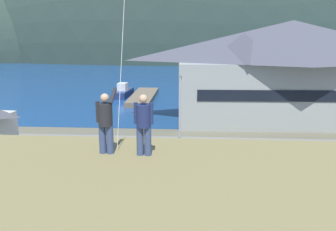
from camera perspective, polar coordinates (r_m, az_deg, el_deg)
ground_plane at (r=21.15m, az=-1.89°, el=-14.70°), size 600.00×600.00×0.00m
parking_lot_pad at (r=25.65m, az=-0.74°, el=-9.46°), size 40.00×20.00×0.10m
bay_water at (r=79.29m, az=2.54°, el=5.71°), size 360.00×84.00×0.03m
far_hill_east_peak at (r=129.42m, az=1.98°, el=8.45°), size 146.52×47.56×90.33m
far_hill_center_saddle at (r=136.45m, az=6.88°, el=8.59°), size 101.94×50.23×69.40m
harbor_lodge at (r=42.37m, az=18.10°, el=6.71°), size 25.45×11.08×10.79m
wharf_dock at (r=54.68m, az=-3.77°, el=2.85°), size 3.20×13.35×0.70m
moored_boat_wharfside at (r=56.78m, az=-6.78°, el=3.53°), size 2.28×5.80×2.16m
parked_car_mid_row_far at (r=20.68m, az=16.11°, el=-12.61°), size 4.32×2.29×1.82m
parked_car_mid_row_center at (r=22.37m, az=-16.57°, el=-10.65°), size 4.35×2.36×1.82m
parked_car_corner_spot at (r=27.42m, az=0.21°, el=-5.70°), size 4.31×2.28×1.82m
parked_car_front_row_red at (r=28.34m, az=-14.02°, el=-5.47°), size 4.27×2.19×1.82m
parking_light_pole at (r=29.87m, az=1.79°, el=1.05°), size 0.24×0.78×6.13m
person_kite_flyer at (r=10.77m, az=-9.43°, el=-0.83°), size 0.55×0.64×1.86m
person_companion at (r=10.48m, az=-3.70°, el=-1.14°), size 0.55×0.40×1.74m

